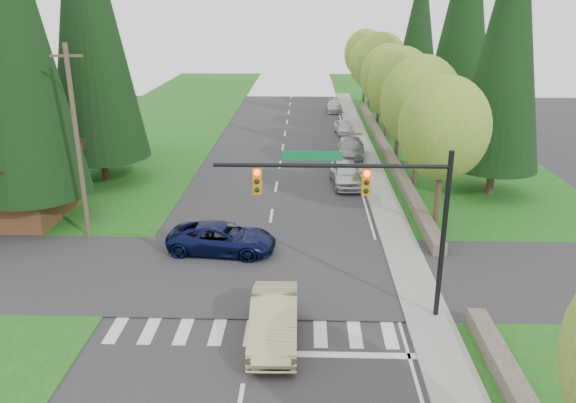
{
  "coord_description": "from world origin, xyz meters",
  "views": [
    {
      "loc": [
        1.96,
        -15.16,
        11.78
      ],
      "look_at": [
        1.15,
        10.14,
        2.8
      ],
      "focal_mm": 35.0,
      "sensor_mm": 36.0,
      "label": 1
    }
  ],
  "objects_px": {
    "parked_car_b": "(351,149)",
    "parked_car_e": "(334,106)",
    "suv_navy": "(222,238)",
    "parked_car_d": "(344,127)",
    "parked_car_a": "(346,174)",
    "parked_car_c": "(351,148)",
    "sedan_champagne": "(274,320)"
  },
  "relations": [
    {
      "from": "parked_car_c",
      "to": "suv_navy",
      "type": "bearing_deg",
      "value": -112.69
    },
    {
      "from": "sedan_champagne",
      "to": "parked_car_e",
      "type": "relative_size",
      "value": 1.17
    },
    {
      "from": "sedan_champagne",
      "to": "parked_car_c",
      "type": "distance_m",
      "value": 26.7
    },
    {
      "from": "sedan_champagne",
      "to": "parked_car_c",
      "type": "bearing_deg",
      "value": 78.83
    },
    {
      "from": "parked_car_b",
      "to": "parked_car_d",
      "type": "distance_m",
      "value": 8.69
    },
    {
      "from": "parked_car_e",
      "to": "parked_car_a",
      "type": "bearing_deg",
      "value": -91.1
    },
    {
      "from": "parked_car_e",
      "to": "parked_car_c",
      "type": "bearing_deg",
      "value": -89.09
    },
    {
      "from": "parked_car_b",
      "to": "parked_car_d",
      "type": "height_order",
      "value": "parked_car_b"
    },
    {
      "from": "suv_navy",
      "to": "parked_car_e",
      "type": "distance_m",
      "value": 39.5
    },
    {
      "from": "suv_navy",
      "to": "parked_car_d",
      "type": "xyz_separation_m",
      "value": [
        7.72,
        27.07,
        -0.09
      ]
    },
    {
      "from": "parked_car_d",
      "to": "parked_car_c",
      "type": "bearing_deg",
      "value": -96.71
    },
    {
      "from": "parked_car_a",
      "to": "suv_navy",
      "type": "bearing_deg",
      "value": -125.75
    },
    {
      "from": "parked_car_b",
      "to": "parked_car_c",
      "type": "height_order",
      "value": "parked_car_b"
    },
    {
      "from": "sedan_champagne",
      "to": "suv_navy",
      "type": "distance_m",
      "value": 8.19
    },
    {
      "from": "parked_car_a",
      "to": "parked_car_e",
      "type": "xyz_separation_m",
      "value": [
        0.46,
        27.63,
        -0.21
      ]
    },
    {
      "from": "sedan_champagne",
      "to": "parked_car_d",
      "type": "distance_m",
      "value": 35.02
    },
    {
      "from": "parked_car_c",
      "to": "parked_car_d",
      "type": "xyz_separation_m",
      "value": [
        0.0,
        8.42,
        -0.06
      ]
    },
    {
      "from": "sedan_champagne",
      "to": "parked_car_a",
      "type": "distance_m",
      "value": 19.21
    },
    {
      "from": "suv_navy",
      "to": "parked_car_b",
      "type": "height_order",
      "value": "parked_car_b"
    },
    {
      "from": "sedan_champagne",
      "to": "suv_navy",
      "type": "xyz_separation_m",
      "value": [
        -3.0,
        7.62,
        -0.07
      ]
    },
    {
      "from": "parked_car_a",
      "to": "parked_car_d",
      "type": "height_order",
      "value": "parked_car_a"
    },
    {
      "from": "parked_car_c",
      "to": "parked_car_d",
      "type": "relative_size",
      "value": 1.13
    },
    {
      "from": "parked_car_c",
      "to": "parked_car_d",
      "type": "distance_m",
      "value": 8.42
    },
    {
      "from": "sedan_champagne",
      "to": "parked_car_e",
      "type": "xyz_separation_m",
      "value": [
        4.35,
        46.44,
        -0.2
      ]
    },
    {
      "from": "parked_car_b",
      "to": "suv_navy",
      "type": "bearing_deg",
      "value": -108.02
    },
    {
      "from": "sedan_champagne",
      "to": "parked_car_d",
      "type": "height_order",
      "value": "sedan_champagne"
    },
    {
      "from": "parked_car_b",
      "to": "parked_car_e",
      "type": "height_order",
      "value": "parked_car_b"
    },
    {
      "from": "suv_navy",
      "to": "parked_car_d",
      "type": "distance_m",
      "value": 28.15
    },
    {
      "from": "parked_car_a",
      "to": "parked_car_d",
      "type": "bearing_deg",
      "value": 82.86
    },
    {
      "from": "sedan_champagne",
      "to": "parked_car_d",
      "type": "xyz_separation_m",
      "value": [
        4.73,
        34.7,
        -0.15
      ]
    },
    {
      "from": "sedan_champagne",
      "to": "parked_car_b",
      "type": "distance_m",
      "value": 26.43
    },
    {
      "from": "parked_car_a",
      "to": "parked_car_e",
      "type": "bearing_deg",
      "value": 84.91
    }
  ]
}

